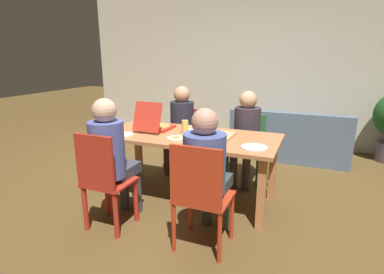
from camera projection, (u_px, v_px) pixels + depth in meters
ground_plane at (189, 197)px, 3.64m from camera, size 20.00×20.00×0.00m
back_wall at (246, 62)px, 5.67m from camera, size 6.47×0.12×2.98m
dining_table at (189, 143)px, 3.47m from camera, size 1.99×0.91×0.76m
chair_0 at (200, 193)px, 2.51m from camera, size 0.46×0.42×0.96m
person_0 at (207, 166)px, 2.60m from camera, size 0.36×0.56×1.23m
chair_1 at (248, 142)px, 4.11m from camera, size 0.44×0.42×0.86m
person_1 at (246, 130)px, 3.93m from camera, size 0.33×0.53×1.19m
chair_2 at (185, 134)px, 4.51m from camera, size 0.44×0.43×0.87m
person_2 at (181, 122)px, 4.33m from camera, size 0.33×0.51×1.21m
chair_3 at (104, 181)px, 2.85m from camera, size 0.42×0.40×0.97m
person_3 at (111, 152)px, 2.91m from camera, size 0.32×0.55×1.26m
pizza_box_0 at (217, 135)px, 3.39m from camera, size 0.34×0.34×0.03m
pizza_box_1 at (156, 126)px, 3.67m from camera, size 0.34×0.46×0.35m
plate_0 at (123, 135)px, 3.43m from camera, size 0.23×0.23×0.01m
plate_1 at (193, 128)px, 3.73m from camera, size 0.22×0.22×0.03m
plate_2 at (254, 147)px, 2.96m from camera, size 0.26×0.26×0.01m
plate_3 at (176, 138)px, 3.29m from camera, size 0.20×0.20×0.03m
drinking_glass_0 at (185, 127)px, 3.50m from camera, size 0.07×0.07×0.15m
drinking_glass_1 at (148, 118)px, 3.99m from camera, size 0.08×0.08×0.15m
couch at (289, 141)px, 4.97m from camera, size 1.81×0.79×0.79m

